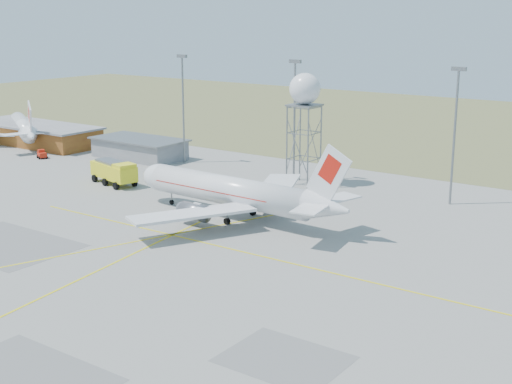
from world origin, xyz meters
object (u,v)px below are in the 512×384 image
Objects in this scene: baggage_tug at (42,155)px; radar_tower at (304,123)px; airliner_far at (24,128)px; airliner_main at (232,192)px; fire_truck at (115,173)px.

radar_tower is at bearing 36.52° from baggage_tug.
baggage_tug is at bearing -176.51° from airliner_far.
airliner_main is 57.67m from baggage_tug.
baggage_tug is at bearing -167.87° from radar_tower.
airliner_far reaches higher than baggage_tug.
baggage_tug is (-28.05, 6.99, -1.29)m from fire_truck.
fire_truck is at bearing 10.38° from baggage_tug.
baggage_tug is at bearing 179.79° from fire_truck.
airliner_main is 3.42× the size of fire_truck.
radar_tower is 32.81m from fire_truck.
airliner_far is 48.25m from fire_truck.
fire_truck reaches higher than baggage_tug.
airliner_main is 1.95× the size of radar_tower.
airliner_far is 2.80× the size of fire_truck.
fire_truck is 4.10× the size of baggage_tug.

